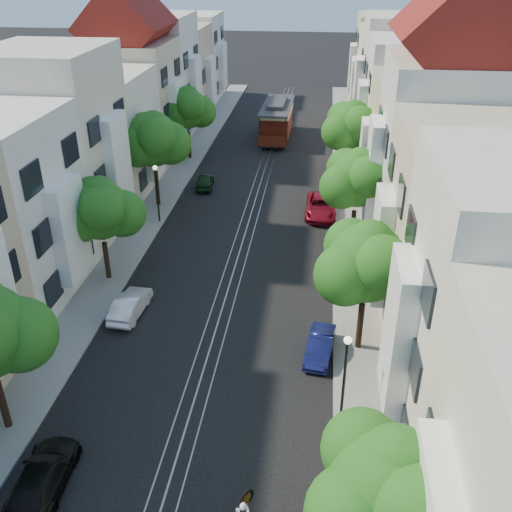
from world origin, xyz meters
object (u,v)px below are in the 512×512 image
(parked_car_e_mid, at_px, (320,346))
(parked_car_w_mid, at_px, (130,305))
(cable_car, at_px, (277,118))
(parked_car_e_far, at_px, (321,206))
(tree_w_b, at_px, (101,211))
(tree_w_d, at_px, (188,109))
(tree_e_a, at_px, (391,491))
(tree_e_d, at_px, (353,127))
(tree_e_c, at_px, (358,180))
(lamp_west, at_px, (156,185))
(tree_e_b, at_px, (368,264))
(parked_car_w_near, at_px, (42,477))
(lamp_east, at_px, (345,366))
(parked_car_w_far, at_px, (205,181))
(tree_w_c, at_px, (154,141))

(parked_car_e_mid, distance_m, parked_car_w_mid, 10.37)
(cable_car, relative_size, parked_car_e_far, 1.91)
(tree_w_b, relative_size, tree_w_d, 0.96)
(tree_e_a, bearing_deg, parked_car_w_mid, 131.52)
(tree_e_a, xyz_separation_m, parked_car_e_mid, (-1.91, 11.27, -3.85))
(tree_e_d, relative_size, parked_car_e_mid, 2.07)
(tree_e_a, distance_m, tree_e_c, 23.00)
(tree_e_d, distance_m, cable_car, 14.53)
(tree_e_a, distance_m, lamp_west, 28.51)
(tree_e_a, bearing_deg, tree_w_d, 110.27)
(tree_e_d, xyz_separation_m, tree_w_d, (-14.40, 5.00, -0.27))
(parked_car_e_far, bearing_deg, tree_w_b, -138.06)
(tree_e_c, bearing_deg, parked_car_e_mid, -99.25)
(tree_e_d, xyz_separation_m, lamp_west, (-13.56, -8.98, -2.02))
(tree_e_b, relative_size, tree_e_d, 0.98)
(tree_e_c, distance_m, parked_car_w_near, 24.09)
(tree_w_d, relative_size, cable_car, 0.71)
(lamp_west, xyz_separation_m, parked_car_e_mid, (11.65, -13.76, -2.30))
(tree_e_d, height_order, lamp_east, tree_e_d)
(lamp_west, bearing_deg, parked_car_e_mid, -49.74)
(cable_car, height_order, parked_car_w_far, cable_car)
(lamp_west, distance_m, parked_car_w_far, 7.66)
(tree_e_b, height_order, lamp_west, tree_e_b)
(tree_e_a, bearing_deg, tree_e_b, 90.00)
(tree_e_d, height_order, parked_car_e_mid, tree_e_d)
(tree_e_d, xyz_separation_m, parked_car_e_far, (-2.16, -6.25, -4.20))
(tree_e_c, height_order, parked_car_e_mid, tree_e_c)
(parked_car_w_mid, bearing_deg, parked_car_w_near, 95.35)
(tree_w_d, xyz_separation_m, parked_car_e_far, (12.24, -11.25, -3.94))
(parked_car_w_near, relative_size, parked_car_w_mid, 1.17)
(tree_e_d, bearing_deg, parked_car_e_mid, -94.80)
(parked_car_e_mid, bearing_deg, tree_w_c, 133.97)
(tree_e_b, bearing_deg, tree_w_d, 118.07)
(tree_e_d, distance_m, parked_car_e_far, 7.84)
(lamp_west, relative_size, parked_car_w_mid, 1.15)
(lamp_west, relative_size, parked_car_w_far, 1.24)
(parked_car_w_far, bearing_deg, tree_e_b, 112.93)
(tree_e_c, height_order, parked_car_w_near, tree_e_c)
(lamp_east, xyz_separation_m, parked_car_w_near, (-10.70, -4.72, -2.23))
(parked_car_w_near, bearing_deg, parked_car_e_mid, -140.99)
(parked_car_e_mid, bearing_deg, parked_car_w_near, -130.17)
(tree_e_b, height_order, tree_e_d, tree_e_d)
(lamp_west, distance_m, cable_car, 22.39)
(parked_car_w_far, bearing_deg, tree_w_b, 72.51)
(lamp_east, bearing_deg, tree_e_c, 86.56)
(tree_w_b, height_order, parked_car_w_mid, tree_w_b)
(tree_e_b, height_order, parked_car_e_far, tree_e_b)
(tree_w_b, xyz_separation_m, tree_w_d, (0.00, 22.00, 0.20))
(tree_w_b, bearing_deg, tree_e_b, -19.15)
(tree_e_b, bearing_deg, tree_e_d, 90.00)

